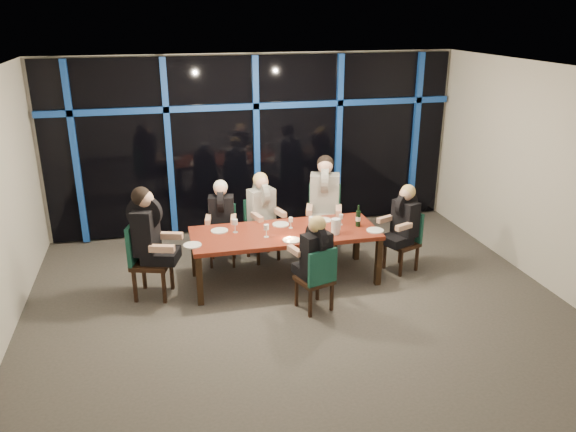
% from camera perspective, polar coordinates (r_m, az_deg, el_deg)
% --- Properties ---
extents(room, '(7.04, 7.00, 3.02)m').
position_cam_1_polar(room, '(6.68, 1.20, 6.12)').
color(room, '#4F4A46').
rests_on(room, ground).
extents(window_wall, '(6.86, 0.43, 2.94)m').
position_cam_1_polar(window_wall, '(9.58, -3.20, 7.54)').
color(window_wall, black).
rests_on(window_wall, ground).
extents(dining_table, '(2.60, 1.00, 0.75)m').
position_cam_1_polar(dining_table, '(7.84, -0.34, -2.03)').
color(dining_table, maroon).
rests_on(dining_table, ground).
extents(chair_far_left, '(0.48, 0.48, 0.89)m').
position_cam_1_polar(chair_far_left, '(8.57, -6.68, -1.51)').
color(chair_far_left, black).
rests_on(chair_far_left, ground).
extents(chair_far_mid, '(0.54, 0.54, 0.94)m').
position_cam_1_polar(chair_far_mid, '(8.66, -2.82, -0.96)').
color(chair_far_mid, black).
rests_on(chair_far_mid, ground).
extents(chair_far_right, '(0.63, 0.63, 1.07)m').
position_cam_1_polar(chair_far_right, '(8.89, 3.69, 0.11)').
color(chair_far_right, black).
rests_on(chair_far_right, ground).
extents(chair_end_left, '(0.61, 0.61, 1.05)m').
position_cam_1_polar(chair_end_left, '(7.70, -14.36, -3.93)').
color(chair_end_left, black).
rests_on(chair_end_left, ground).
extents(chair_end_right, '(0.54, 0.54, 0.90)m').
position_cam_1_polar(chair_end_right, '(8.45, 11.87, -2.13)').
color(chair_end_right, black).
rests_on(chair_end_right, ground).
extents(chair_near_mid, '(0.51, 0.51, 0.88)m').
position_cam_1_polar(chair_near_mid, '(7.13, 3.04, -6.13)').
color(chair_near_mid, black).
rests_on(chair_near_mid, ground).
extents(diner_far_left, '(0.48, 0.59, 0.87)m').
position_cam_1_polar(diner_far_left, '(8.37, -6.80, 0.56)').
color(diner_far_left, black).
rests_on(diner_far_left, ground).
extents(diner_far_mid, '(0.55, 0.64, 0.92)m').
position_cam_1_polar(diner_far_mid, '(8.46, -2.62, 1.22)').
color(diner_far_mid, black).
rests_on(diner_far_mid, ground).
extents(diner_far_right, '(0.64, 0.73, 1.05)m').
position_cam_1_polar(diner_far_right, '(8.67, 3.74, 2.53)').
color(diner_far_right, black).
rests_on(diner_far_right, ground).
extents(diner_end_left, '(0.71, 0.62, 1.02)m').
position_cam_1_polar(diner_end_left, '(7.51, -13.99, -1.07)').
color(diner_end_left, black).
rests_on(diner_end_left, ground).
extents(diner_end_right, '(0.61, 0.55, 0.87)m').
position_cam_1_polar(diner_end_right, '(8.27, 11.69, 0.04)').
color(diner_end_right, black).
rests_on(diner_end_right, ground).
extents(diner_near_mid, '(0.52, 0.60, 0.86)m').
position_cam_1_polar(diner_near_mid, '(7.03, 2.75, -3.33)').
color(diner_near_mid, black).
rests_on(diner_near_mid, ground).
extents(plate_far_left, '(0.24, 0.24, 0.01)m').
position_cam_1_polar(plate_far_left, '(7.88, -6.97, -1.49)').
color(plate_far_left, white).
rests_on(plate_far_left, dining_table).
extents(plate_far_mid, '(0.24, 0.24, 0.01)m').
position_cam_1_polar(plate_far_mid, '(8.05, -0.75, -0.86)').
color(plate_far_mid, white).
rests_on(plate_far_mid, dining_table).
extents(plate_far_right, '(0.24, 0.24, 0.01)m').
position_cam_1_polar(plate_far_right, '(8.22, 3.61, -0.42)').
color(plate_far_right, white).
rests_on(plate_far_right, dining_table).
extents(plate_end_left, '(0.24, 0.24, 0.01)m').
position_cam_1_polar(plate_end_left, '(7.45, -9.61, -2.93)').
color(plate_end_left, white).
rests_on(plate_end_left, dining_table).
extents(plate_end_right, '(0.24, 0.24, 0.01)m').
position_cam_1_polar(plate_end_right, '(7.92, 8.83, -1.45)').
color(plate_end_right, white).
rests_on(plate_end_right, dining_table).
extents(plate_near_mid, '(0.24, 0.24, 0.01)m').
position_cam_1_polar(plate_near_mid, '(7.50, 0.37, -2.47)').
color(plate_near_mid, white).
rests_on(plate_near_mid, dining_table).
extents(wine_bottle, '(0.07, 0.07, 0.32)m').
position_cam_1_polar(wine_bottle, '(8.02, 7.14, -0.22)').
color(wine_bottle, black).
rests_on(wine_bottle, dining_table).
extents(water_pitcher, '(0.14, 0.12, 0.22)m').
position_cam_1_polar(water_pitcher, '(7.72, 4.85, -1.06)').
color(water_pitcher, white).
rests_on(water_pitcher, dining_table).
extents(tea_light, '(0.05, 0.05, 0.03)m').
position_cam_1_polar(tea_light, '(7.56, 0.07, -2.24)').
color(tea_light, '#FFA64C').
rests_on(tea_light, dining_table).
extents(wine_glass_a, '(0.07, 0.07, 0.18)m').
position_cam_1_polar(wine_glass_a, '(7.58, -2.22, -1.22)').
color(wine_glass_a, silver).
rests_on(wine_glass_a, dining_table).
extents(wine_glass_b, '(0.06, 0.06, 0.16)m').
position_cam_1_polar(wine_glass_b, '(7.89, 0.29, -0.44)').
color(wine_glass_b, white).
rests_on(wine_glass_b, dining_table).
extents(wine_glass_c, '(0.07, 0.07, 0.19)m').
position_cam_1_polar(wine_glass_c, '(7.83, 2.39, -0.45)').
color(wine_glass_c, silver).
rests_on(wine_glass_c, dining_table).
extents(wine_glass_d, '(0.07, 0.07, 0.19)m').
position_cam_1_polar(wine_glass_d, '(7.77, -5.40, -0.70)').
color(wine_glass_d, white).
rests_on(wine_glass_d, dining_table).
extents(wine_glass_e, '(0.06, 0.06, 0.16)m').
position_cam_1_polar(wine_glass_e, '(8.05, 5.41, -0.13)').
color(wine_glass_e, white).
rests_on(wine_glass_e, dining_table).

